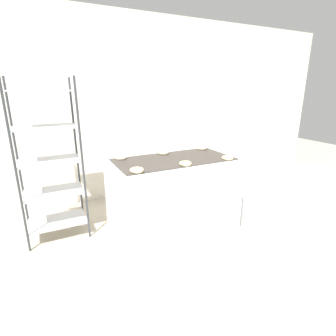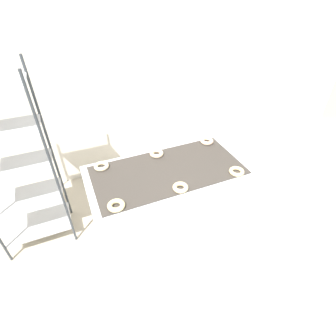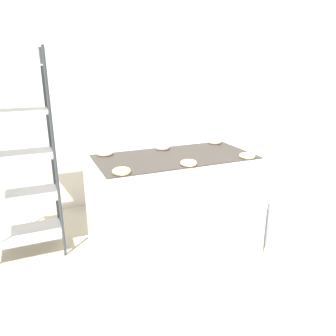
{
  "view_description": "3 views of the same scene",
  "coord_description": "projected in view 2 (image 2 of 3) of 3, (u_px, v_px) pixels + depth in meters",
  "views": [
    {
      "loc": [
        -1.34,
        -1.91,
        1.73
      ],
      "look_at": [
        0.0,
        0.77,
        0.81
      ],
      "focal_mm": 28.0,
      "sensor_mm": 36.0,
      "label": 1
    },
    {
      "loc": [
        -0.74,
        -1.08,
        2.39
      ],
      "look_at": [
        0.0,
        0.62,
        0.98
      ],
      "focal_mm": 28.0,
      "sensor_mm": 36.0,
      "label": 2
    },
    {
      "loc": [
        -1.11,
        -1.82,
        1.71
      ],
      "look_at": [
        0.0,
        0.77,
        0.81
      ],
      "focal_mm": 35.0,
      "sensor_mm": 36.0,
      "label": 3
    }
  ],
  "objects": [
    {
      "name": "ground_plane",
      "position": [
        194.0,
        287.0,
        2.47
      ],
      "size": [
        14.0,
        14.0,
        0.0
      ],
      "primitive_type": "plane",
      "color": "#B2A893"
    },
    {
      "name": "wall_back",
      "position": [
        119.0,
        72.0,
        3.17
      ],
      "size": [
        8.0,
        0.05,
        2.8
      ],
      "color": "silver",
      "rests_on": "ground_plane"
    },
    {
      "name": "fryer_machine",
      "position": [
        168.0,
        207.0,
        2.64
      ],
      "size": [
        1.45,
        0.75,
        0.96
      ],
      "color": "silver",
      "rests_on": "ground_plane"
    },
    {
      "name": "baking_rack_cart",
      "position": [
        15.0,
        168.0,
        2.4
      ],
      "size": [
        0.67,
        0.46,
        1.85
      ],
      "color": "#33383D",
      "rests_on": "ground_plane"
    },
    {
      "name": "glaze_bin",
      "position": [
        261.0,
        213.0,
        2.95
      ],
      "size": [
        0.32,
        0.28,
        0.39
      ],
      "color": "silver",
      "rests_on": "ground_plane"
    },
    {
      "name": "donut_near_left",
      "position": [
        116.0,
        205.0,
        1.97
      ],
      "size": [
        0.13,
        0.13,
        0.04
      ],
      "primitive_type": "torus",
      "color": "beige",
      "rests_on": "fryer_machine"
    },
    {
      "name": "donut_near_center",
      "position": [
        180.0,
        187.0,
        2.13
      ],
      "size": [
        0.13,
        0.13,
        0.04
      ],
      "primitive_type": "torus",
      "color": "beige",
      "rests_on": "fryer_machine"
    },
    {
      "name": "donut_near_right",
      "position": [
        237.0,
        171.0,
        2.3
      ],
      "size": [
        0.13,
        0.13,
        0.03
      ],
      "primitive_type": "torus",
      "color": "beige",
      "rests_on": "fryer_machine"
    },
    {
      "name": "donut_far_left",
      "position": [
        101.0,
        166.0,
        2.36
      ],
      "size": [
        0.13,
        0.13,
        0.03
      ],
      "primitive_type": "torus",
      "color": "beige",
      "rests_on": "fryer_machine"
    },
    {
      "name": "donut_far_center",
      "position": [
        157.0,
        153.0,
        2.52
      ],
      "size": [
        0.13,
        0.13,
        0.04
      ],
      "primitive_type": "torus",
      "color": "beige",
      "rests_on": "fryer_machine"
    },
    {
      "name": "donut_far_right",
      "position": [
        207.0,
        141.0,
        2.71
      ],
      "size": [
        0.13,
        0.13,
        0.04
      ],
      "primitive_type": "torus",
      "color": "beige",
      "rests_on": "fryer_machine"
    }
  ]
}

